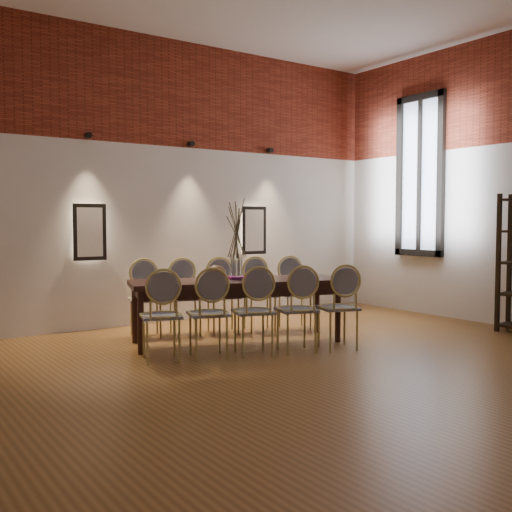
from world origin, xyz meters
TOP-DOWN VIEW (x-y plane):
  - floor at (0.00, 0.00)m, footprint 7.00×7.00m
  - wall_back at (0.00, 3.55)m, footprint 7.00×0.10m
  - brick_band_back at (0.00, 3.48)m, footprint 7.00×0.02m
  - niche_left at (-1.30, 3.45)m, footprint 0.36×0.06m
  - niche_right at (1.30, 3.45)m, footprint 0.36×0.06m
  - spot_fixture_left at (-1.30, 3.42)m, footprint 0.08×0.10m
  - spot_fixture_mid at (0.20, 3.42)m, footprint 0.08×0.10m
  - spot_fixture_right at (1.60, 3.42)m, footprint 0.08×0.10m
  - window_glass at (3.46, 2.00)m, footprint 0.02×0.78m
  - window_frame at (3.44, 2.00)m, footprint 0.08×0.90m
  - window_mullion at (3.44, 2.00)m, footprint 0.06×0.06m
  - dining_table at (-0.13, 1.71)m, footprint 2.61×1.52m
  - chair_near_a at (-1.28, 1.36)m, footprint 0.55×0.55m
  - chair_near_b at (-0.80, 1.21)m, footprint 0.55×0.55m
  - chair_near_c at (-0.33, 1.06)m, footprint 0.55×0.55m
  - chair_near_d at (0.14, 0.91)m, footprint 0.55×0.55m
  - chair_near_e at (0.62, 0.76)m, footprint 0.55×0.55m
  - chair_far_a at (-0.87, 2.66)m, footprint 0.55×0.55m
  - chair_far_b at (-0.39, 2.51)m, footprint 0.55×0.55m
  - chair_far_c at (0.08, 2.36)m, footprint 0.55×0.55m
  - chair_far_d at (0.55, 2.21)m, footprint 0.55×0.55m
  - chair_far_e at (1.03, 2.06)m, footprint 0.55×0.55m
  - vase at (-0.13, 1.71)m, footprint 0.14×0.14m
  - dried_branches at (-0.13, 1.71)m, footprint 0.50×0.50m
  - bowl at (-0.39, 1.74)m, footprint 0.24×0.24m
  - book at (-0.04, 1.78)m, footprint 0.30×0.25m

SIDE VIEW (x-z plane):
  - floor at x=0.00m, z-range -0.02..0.00m
  - dining_table at x=-0.13m, z-range 0.00..0.75m
  - chair_near_a at x=-1.28m, z-range 0.00..0.94m
  - chair_near_b at x=-0.80m, z-range 0.00..0.94m
  - chair_near_c at x=-0.33m, z-range 0.00..0.94m
  - chair_near_d at x=0.14m, z-range 0.00..0.94m
  - chair_near_e at x=0.62m, z-range 0.00..0.94m
  - chair_far_a at x=-0.87m, z-range 0.00..0.94m
  - chair_far_b at x=-0.39m, z-range 0.00..0.94m
  - chair_far_c at x=0.08m, z-range 0.00..0.94m
  - chair_far_d at x=0.55m, z-range 0.00..0.94m
  - chair_far_e at x=1.03m, z-range 0.00..0.94m
  - book at x=-0.04m, z-range 0.75..0.78m
  - bowl at x=-0.39m, z-range 0.75..0.93m
  - vase at x=-0.13m, z-range 0.75..1.05m
  - niche_left at x=-1.30m, z-range 0.97..1.63m
  - niche_right at x=1.30m, z-range 0.97..1.63m
  - dried_branches at x=-0.13m, z-range 1.00..1.70m
  - wall_back at x=0.00m, z-range 0.00..4.00m
  - window_glass at x=3.46m, z-range 0.96..3.34m
  - window_frame at x=3.44m, z-range 0.90..3.40m
  - window_mullion at x=3.44m, z-range 0.95..3.35m
  - spot_fixture_left at x=-1.30m, z-range 2.51..2.59m
  - spot_fixture_mid at x=0.20m, z-range 2.51..2.59m
  - spot_fixture_right at x=1.60m, z-range 2.51..2.59m
  - brick_band_back at x=0.00m, z-range 2.50..4.00m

